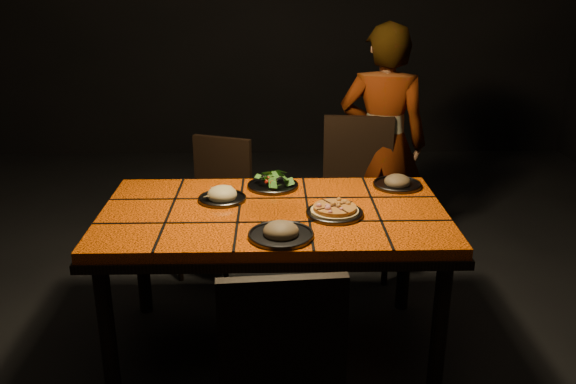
{
  "coord_description": "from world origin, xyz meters",
  "views": [
    {
      "loc": [
        0.0,
        -2.64,
        1.8
      ],
      "look_at": [
        0.07,
        0.05,
        0.82
      ],
      "focal_mm": 38.0,
      "sensor_mm": 36.0,
      "label": 1
    }
  ],
  "objects_px": {
    "plate_pizza": "(335,211)",
    "plate_pasta": "(222,196)",
    "chair_far_right": "(357,185)",
    "dining_table": "(274,225)",
    "chair_near": "(280,365)",
    "diner": "(383,144)",
    "chair_far_left": "(217,197)"
  },
  "relations": [
    {
      "from": "chair_far_right",
      "to": "plate_pizza",
      "type": "height_order",
      "value": "chair_far_right"
    },
    {
      "from": "dining_table",
      "to": "diner",
      "type": "height_order",
      "value": "diner"
    },
    {
      "from": "plate_pizza",
      "to": "chair_far_right",
      "type": "bearing_deg",
      "value": 76.22
    },
    {
      "from": "plate_pizza",
      "to": "plate_pasta",
      "type": "bearing_deg",
      "value": 159.18
    },
    {
      "from": "dining_table",
      "to": "plate_pizza",
      "type": "height_order",
      "value": "plate_pizza"
    },
    {
      "from": "chair_far_left",
      "to": "chair_far_right",
      "type": "xyz_separation_m",
      "value": [
        0.87,
        0.03,
        0.07
      ]
    },
    {
      "from": "chair_far_right",
      "to": "plate_pizza",
      "type": "distance_m",
      "value": 1.04
    },
    {
      "from": "chair_near",
      "to": "plate_pizza",
      "type": "relative_size",
      "value": 3.05
    },
    {
      "from": "dining_table",
      "to": "chair_far_right",
      "type": "relative_size",
      "value": 1.69
    },
    {
      "from": "chair_far_left",
      "to": "plate_pasta",
      "type": "relative_size",
      "value": 3.62
    },
    {
      "from": "dining_table",
      "to": "plate_pasta",
      "type": "relative_size",
      "value": 6.96
    },
    {
      "from": "chair_far_left",
      "to": "plate_pasta",
      "type": "bearing_deg",
      "value": -61.44
    },
    {
      "from": "chair_near",
      "to": "chair_far_right",
      "type": "distance_m",
      "value": 1.86
    },
    {
      "from": "dining_table",
      "to": "plate_pasta",
      "type": "bearing_deg",
      "value": 152.79
    },
    {
      "from": "diner",
      "to": "chair_far_right",
      "type": "bearing_deg",
      "value": 57.72
    },
    {
      "from": "chair_near",
      "to": "plate_pizza",
      "type": "distance_m",
      "value": 0.88
    },
    {
      "from": "dining_table",
      "to": "plate_pasta",
      "type": "height_order",
      "value": "plate_pasta"
    },
    {
      "from": "dining_table",
      "to": "chair_far_right",
      "type": "bearing_deg",
      "value": 60.32
    },
    {
      "from": "chair_near",
      "to": "chair_far_left",
      "type": "height_order",
      "value": "chair_near"
    },
    {
      "from": "dining_table",
      "to": "plate_pizza",
      "type": "xyz_separation_m",
      "value": [
        0.28,
        -0.07,
        0.1
      ]
    },
    {
      "from": "dining_table",
      "to": "chair_near",
      "type": "xyz_separation_m",
      "value": [
        0.02,
        -0.88,
        -0.15
      ]
    },
    {
      "from": "dining_table",
      "to": "chair_near",
      "type": "height_order",
      "value": "chair_near"
    },
    {
      "from": "chair_far_right",
      "to": "diner",
      "type": "xyz_separation_m",
      "value": [
        0.18,
        0.18,
        0.21
      ]
    },
    {
      "from": "dining_table",
      "to": "plate_pizza",
      "type": "bearing_deg",
      "value": -14.63
    },
    {
      "from": "plate_pizza",
      "to": "plate_pasta",
      "type": "xyz_separation_m",
      "value": [
        -0.53,
        0.2,
        0.0
      ]
    },
    {
      "from": "chair_far_right",
      "to": "plate_pasta",
      "type": "height_order",
      "value": "chair_far_right"
    },
    {
      "from": "diner",
      "to": "plate_pizza",
      "type": "bearing_deg",
      "value": 82.92
    },
    {
      "from": "chair_far_right",
      "to": "plate_pizza",
      "type": "relative_size",
      "value": 3.19
    },
    {
      "from": "chair_near",
      "to": "plate_pizza",
      "type": "height_order",
      "value": "chair_near"
    },
    {
      "from": "plate_pasta",
      "to": "chair_near",
      "type": "bearing_deg",
      "value": -75.03
    },
    {
      "from": "chair_far_right",
      "to": "chair_near",
      "type": "bearing_deg",
      "value": -99.61
    },
    {
      "from": "plate_pizza",
      "to": "plate_pasta",
      "type": "distance_m",
      "value": 0.56
    }
  ]
}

